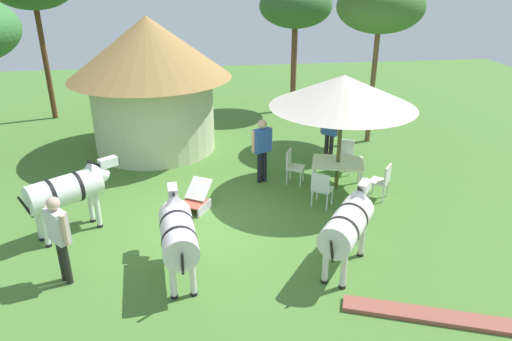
{
  "coord_description": "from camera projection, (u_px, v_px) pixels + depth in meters",
  "views": [
    {
      "loc": [
        -0.13,
        -9.28,
        5.29
      ],
      "look_at": [
        1.19,
        0.46,
        1.0
      ],
      "focal_mm": 32.94,
      "sensor_mm": 36.0,
      "label": 1
    }
  ],
  "objects": [
    {
      "name": "zebra_nearest_camera",
      "position": [
        348.0,
        225.0,
        8.62
      ],
      "size": [
        1.47,
        1.87,
        1.47
      ],
      "rotation": [
        0.0,
        0.0,
        5.67
      ],
      "color": "silver",
      "rests_on": "ground_plane"
    },
    {
      "name": "acacia_tree_right_background",
      "position": [
        380.0,
        7.0,
        13.79
      ],
      "size": [
        2.58,
        2.58,
        4.97
      ],
      "color": "brown",
      "rests_on": "ground_plane"
    },
    {
      "name": "patio_chair_west_end",
      "position": [
        345.0,
        154.0,
        12.98
      ],
      "size": [
        0.58,
        0.57,
        0.9
      ],
      "rotation": [
        0.0,
        0.0,
        -3.61
      ],
      "color": "white",
      "rests_on": "ground_plane"
    },
    {
      "name": "shade_umbrella",
      "position": [
        343.0,
        91.0,
        11.15
      ],
      "size": [
        3.55,
        3.55,
        2.95
      ],
      "color": "#4D4C22",
      "rests_on": "ground_plane"
    },
    {
      "name": "brick_patio_kerb",
      "position": [
        429.0,
        315.0,
        7.68
      ],
      "size": [
        2.75,
        1.33,
        0.08
      ],
      "primitive_type": "cube",
      "rotation": [
        0.0,
        0.0,
        2.78
      ],
      "color": "#944E40",
      "rests_on": "ground_plane"
    },
    {
      "name": "patio_dining_table",
      "position": [
        338.0,
        165.0,
        11.91
      ],
      "size": [
        1.51,
        1.31,
        0.74
      ],
      "rotation": [
        0.0,
        0.0,
        -0.3
      ],
      "color": "#E7EACA",
      "rests_on": "ground_plane"
    },
    {
      "name": "guest_beside_umbrella",
      "position": [
        262.0,
        145.0,
        12.13
      ],
      "size": [
        0.57,
        0.39,
        1.73
      ],
      "rotation": [
        0.0,
        0.0,
        3.56
      ],
      "color": "black",
      "rests_on": "ground_plane"
    },
    {
      "name": "zebra_toward_hut",
      "position": [
        67.0,
        191.0,
        9.76
      ],
      "size": [
        1.84,
        1.48,
        1.54
      ],
      "rotation": [
        0.0,
        0.0,
        5.34
      ],
      "color": "silver",
      "rests_on": "ground_plane"
    },
    {
      "name": "guest_behind_table",
      "position": [
        330.0,
        129.0,
        13.44
      ],
      "size": [
        0.48,
        0.45,
        1.67
      ],
      "rotation": [
        0.0,
        0.0,
        5.57
      ],
      "color": "black",
      "rests_on": "ground_plane"
    },
    {
      "name": "ground_plane",
      "position": [
        206.0,
        222.0,
        10.56
      ],
      "size": [
        36.0,
        36.0,
        0.0
      ],
      "primitive_type": "plane",
      "color": "#4B7933"
    },
    {
      "name": "patio_chair_east_end",
      "position": [
        383.0,
        179.0,
        11.42
      ],
      "size": [
        0.6,
        0.61,
        0.9
      ],
      "rotation": [
        0.0,
        0.0,
        0.91
      ],
      "color": "silver",
      "rests_on": "ground_plane"
    },
    {
      "name": "acacia_tree_behind_hut",
      "position": [
        296.0,
        7.0,
        17.26
      ],
      "size": [
        2.69,
        2.69,
        4.76
      ],
      "color": "brown",
      "rests_on": "ground_plane"
    },
    {
      "name": "zebra_by_umbrella",
      "position": [
        178.0,
        232.0,
        8.39
      ],
      "size": [
        0.75,
        2.2,
        1.45
      ],
      "rotation": [
        0.0,
        0.0,
        0.1
      ],
      "color": "silver",
      "rests_on": "ground_plane"
    },
    {
      "name": "thatched_hut",
      "position": [
        151.0,
        76.0,
        13.92
      ],
      "size": [
        4.8,
        4.8,
        4.01
      ],
      "rotation": [
        0.0,
        0.0,
        4.96
      ],
      "color": "beige",
      "rests_on": "ground_plane"
    },
    {
      "name": "standing_watcher",
      "position": [
        59.0,
        232.0,
        8.17
      ],
      "size": [
        0.47,
        0.49,
        1.71
      ],
      "rotation": [
        0.0,
        0.0,
        -0.86
      ],
      "color": "black",
      "rests_on": "ground_plane"
    },
    {
      "name": "patio_chair_near_lawn",
      "position": [
        292.0,
        165.0,
        12.28
      ],
      "size": [
        0.56,
        0.57,
        0.9
      ],
      "rotation": [
        0.0,
        0.0,
        -2.0
      ],
      "color": "silver",
      "rests_on": "ground_plane"
    },
    {
      "name": "striped_lounge_chair",
      "position": [
        196.0,
        199.0,
        11.03
      ],
      "size": [
        0.86,
        0.95,
        0.66
      ],
      "rotation": [
        0.0,
        0.0,
        2.6
      ],
      "color": "#C34D3E",
      "rests_on": "ground_plane"
    },
    {
      "name": "patio_chair_near_hut",
      "position": [
        321.0,
        187.0,
        11.01
      ],
      "size": [
        0.6,
        0.6,
        0.9
      ],
      "rotation": [
        0.0,
        0.0,
        -0.61
      ],
      "color": "silver",
      "rests_on": "ground_plane"
    }
  ]
}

